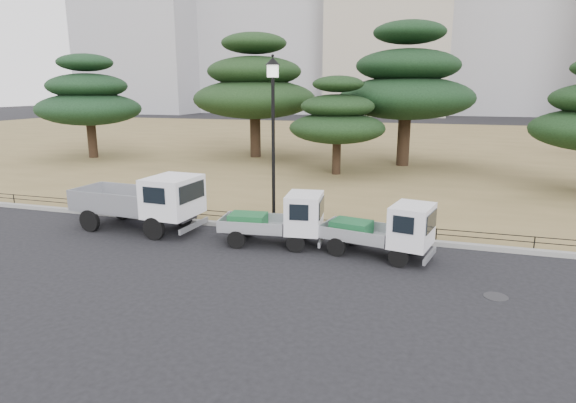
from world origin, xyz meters
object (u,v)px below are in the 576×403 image
(truck_kei_rear, at_px, (384,230))
(tarp_pile, at_px, (142,203))
(truck_large, at_px, (144,200))
(truck_kei_front, at_px, (280,219))
(street_lamp, at_px, (273,114))

(truck_kei_rear, bearing_deg, tarp_pile, 179.70)
(truck_large, xyz_separation_m, truck_kei_front, (5.31, -0.15, -0.27))
(truck_large, distance_m, truck_kei_rear, 8.78)
(truck_kei_front, relative_size, truck_kei_rear, 0.98)
(truck_kei_rear, height_order, street_lamp, street_lamp)
(truck_kei_front, bearing_deg, truck_large, 172.05)
(truck_large, xyz_separation_m, tarp_pile, (-1.33, 1.84, -0.65))
(truck_kei_front, distance_m, truck_kei_rear, 3.47)
(truck_kei_front, bearing_deg, tarp_pile, 156.98)
(truck_large, relative_size, truck_kei_front, 1.40)
(truck_kei_front, xyz_separation_m, street_lamp, (-0.81, 1.75, 3.34))
(truck_kei_front, xyz_separation_m, tarp_pile, (-6.64, 1.99, -0.37))
(street_lamp, bearing_deg, truck_kei_rear, -24.38)
(truck_large, distance_m, street_lamp, 5.67)
(truck_large, relative_size, street_lamp, 0.81)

